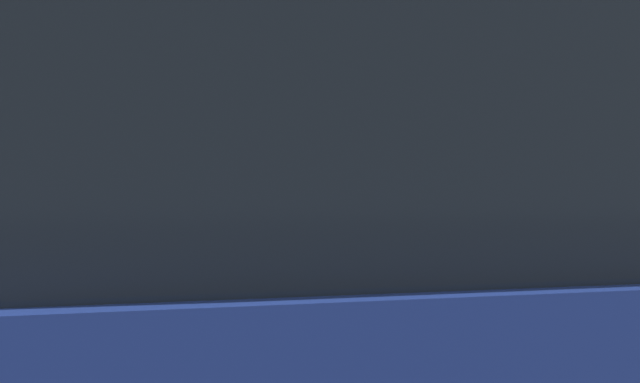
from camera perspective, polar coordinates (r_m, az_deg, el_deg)
parking_meter at (r=4.25m, az=4.53°, el=-1.52°), size 0.15×0.16×1.53m
pedestrian_at_meter at (r=4.02m, az=-1.83°, el=-3.94°), size 0.59×0.58×1.59m
parked_sedan_blue at (r=2.43m, az=-0.80°, el=-9.98°), size 4.61×1.84×1.76m
background_railing at (r=6.23m, az=-7.01°, el=-3.62°), size 24.06×0.06×1.13m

